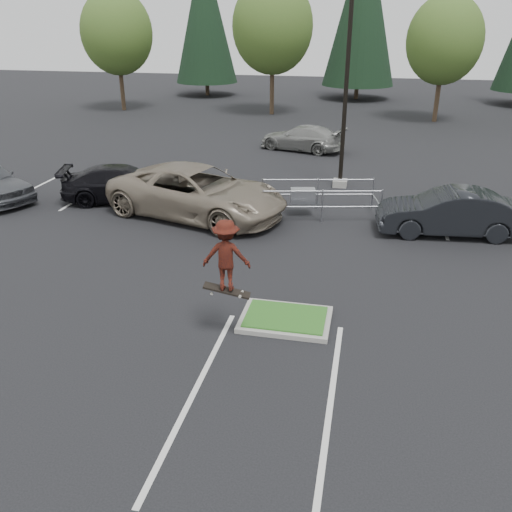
% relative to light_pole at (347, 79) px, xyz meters
% --- Properties ---
extents(ground, '(120.00, 120.00, 0.00)m').
position_rel_light_pole_xyz_m(ground, '(-0.50, -12.00, -4.56)').
color(ground, black).
rests_on(ground, ground).
extents(grass_median, '(2.20, 1.60, 0.16)m').
position_rel_light_pole_xyz_m(grass_median, '(-0.50, -12.00, -4.48)').
color(grass_median, gray).
rests_on(grass_median, ground).
extents(stall_lines, '(22.62, 17.60, 0.01)m').
position_rel_light_pole_xyz_m(stall_lines, '(-1.85, -5.98, -4.56)').
color(stall_lines, silver).
rests_on(stall_lines, ground).
extents(light_pole, '(0.70, 0.60, 10.12)m').
position_rel_light_pole_xyz_m(light_pole, '(0.00, 0.00, 0.00)').
color(light_pole, gray).
rests_on(light_pole, ground).
extents(decid_a, '(5.44, 5.44, 8.91)m').
position_rel_light_pole_xyz_m(decid_a, '(-18.51, 18.03, 1.02)').
color(decid_a, '#38281C').
rests_on(decid_a, ground).
extents(decid_b, '(5.89, 5.89, 9.64)m').
position_rel_light_pole_xyz_m(decid_b, '(-6.51, 18.53, 1.48)').
color(decid_b, '#38281C').
rests_on(decid_b, ground).
extents(decid_c, '(5.12, 5.12, 8.38)m').
position_rel_light_pole_xyz_m(decid_c, '(5.49, 17.83, 0.69)').
color(decid_c, '#38281C').
rests_on(decid_c, ground).
extents(conif_a, '(5.72, 5.72, 13.00)m').
position_rel_light_pole_xyz_m(conif_a, '(-14.50, 28.00, 2.54)').
color(conif_a, '#38281C').
rests_on(conif_a, ground).
extents(conif_b, '(6.38, 6.38, 14.50)m').
position_rel_light_pole_xyz_m(conif_b, '(-0.50, 28.50, 3.29)').
color(conif_b, '#38281C').
rests_on(conif_b, ground).
extents(cart_corral, '(4.55, 2.43, 1.23)m').
position_rel_light_pole_xyz_m(cart_corral, '(-0.98, -4.10, -3.79)').
color(cart_corral, '#989AA1').
rests_on(cart_corral, ground).
extents(skateboarder, '(1.12, 0.72, 1.82)m').
position_rel_light_pole_xyz_m(skateboarder, '(-1.70, -13.00, -2.46)').
color(skateboarder, black).
rests_on(skateboarder, ground).
extents(car_l_tan, '(7.37, 4.90, 1.88)m').
position_rel_light_pole_xyz_m(car_l_tan, '(-5.00, -5.00, -3.62)').
color(car_l_tan, gray).
rests_on(car_l_tan, ground).
extents(car_l_black, '(5.30, 3.35, 1.43)m').
position_rel_light_pole_xyz_m(car_l_black, '(-8.50, -3.86, -3.84)').
color(car_l_black, black).
rests_on(car_l_black, ground).
extents(car_r_charc, '(4.90, 2.10, 1.57)m').
position_rel_light_pole_xyz_m(car_r_charc, '(4.00, -5.00, -3.77)').
color(car_r_charc, black).
rests_on(car_r_charc, ground).
extents(car_far_silver, '(5.11, 3.23, 1.38)m').
position_rel_light_pole_xyz_m(car_far_silver, '(-2.53, 6.71, -3.87)').
color(car_far_silver, gray).
rests_on(car_far_silver, ground).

